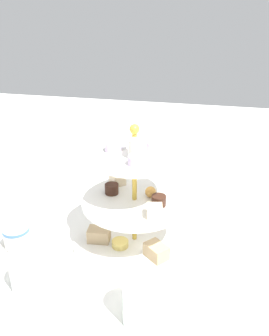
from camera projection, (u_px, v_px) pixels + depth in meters
ground_plane at (134, 242)px, 0.83m from camera, size 2.40×2.40×0.00m
tiered_serving_stand at (135, 209)px, 0.79m from camera, size 0.27×0.27×0.28m
water_glass_tall_right at (157, 171)px, 1.02m from camera, size 0.07×0.07×0.13m
water_glass_short_left at (27, 272)px, 0.69m from camera, size 0.06×0.06×0.07m
teacup_with_saucer at (17, 238)px, 0.80m from camera, size 0.09×0.09×0.05m
butter_knife_left at (268, 248)px, 0.81m from camera, size 0.17×0.06×0.00m
butter_knife_right at (54, 198)px, 1.01m from camera, size 0.15×0.10×0.00m
water_glass_mid_back at (140, 299)px, 0.61m from camera, size 0.06×0.06×0.10m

